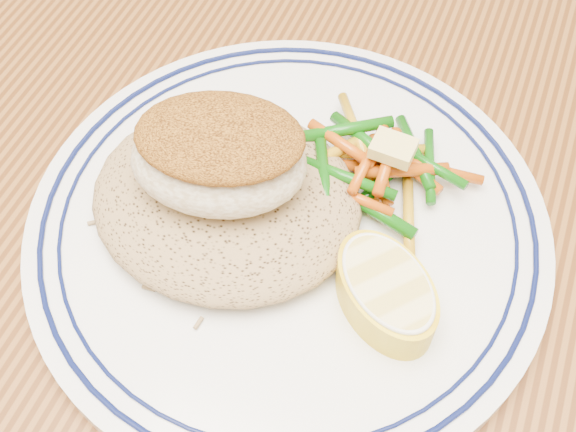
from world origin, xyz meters
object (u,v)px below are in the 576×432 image
at_px(dining_table, 267,334).
at_px(fish_fillet, 219,155).
at_px(lemon_wedge, 386,292).
at_px(vegetable_pile, 374,166).
at_px(plate, 288,226).
at_px(rice_pilaf, 226,196).

relative_size(dining_table, fish_fillet, 14.16).
xyz_separation_m(fish_fillet, lemon_wedge, (0.10, -0.03, -0.03)).
height_order(dining_table, vegetable_pile, vegetable_pile).
xyz_separation_m(dining_table, plate, (0.01, 0.02, 0.11)).
height_order(rice_pilaf, lemon_wedge, rice_pilaf).
relative_size(fish_fillet, vegetable_pile, 0.98).
bearing_deg(rice_pilaf, fish_fillet, 139.31).
distance_m(rice_pilaf, fish_fillet, 0.03).
bearing_deg(dining_table, plate, 70.98).
bearing_deg(plate, lemon_wedge, -25.16).
bearing_deg(plate, dining_table, -109.02).
relative_size(dining_table, lemon_wedge, 17.36).
distance_m(plate, vegetable_pile, 0.06).
bearing_deg(lemon_wedge, dining_table, 172.46).
xyz_separation_m(dining_table, fish_fillet, (-0.03, 0.02, 0.16)).
relative_size(dining_table, vegetable_pile, 13.81).
height_order(rice_pilaf, fish_fillet, fish_fillet).
height_order(dining_table, fish_fillet, fish_fillet).
distance_m(rice_pilaf, lemon_wedge, 0.10).
bearing_deg(vegetable_pile, plate, -128.10).
xyz_separation_m(rice_pilaf, fish_fillet, (-0.00, 0.00, 0.03)).
distance_m(plate, fish_fillet, 0.06).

